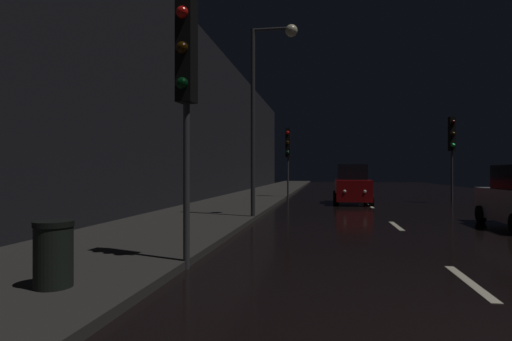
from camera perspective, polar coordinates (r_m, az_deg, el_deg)
name	(u,v)px	position (r m, az deg, el deg)	size (l,w,h in m)	color
ground	(360,198)	(28.75, 14.03, -3.68)	(26.33, 84.00, 0.02)	black
sidewalk_left	(257,196)	(29.04, 0.18, -3.48)	(4.40, 84.00, 0.15)	#33302D
building_facade_left	(207,121)	(26.34, -6.70, 6.77)	(0.80, 63.00, 9.87)	black
lane_centerline	(381,214)	(18.06, 16.75, -5.74)	(0.16, 23.53, 0.01)	beige
traffic_light_near_left	(186,72)	(7.85, -9.58, 13.20)	(0.34, 0.47, 4.93)	#38383A
traffic_light_far_right	(452,141)	(25.52, 25.30, 3.74)	(0.35, 0.48, 4.81)	#38383A
traffic_light_far_left	(288,148)	(27.00, 4.40, 3.14)	(0.31, 0.46, 4.59)	#38383A
streetlamp_overhead	(266,91)	(15.25, 1.32, 10.83)	(1.70, 0.44, 7.03)	#2D2D30
trash_bin_curbside	(53,254)	(6.58, -26.03, -10.23)	(0.55, 0.55, 0.93)	black
car_approaching_headlights	(352,186)	(23.45, 13.03, -2.05)	(1.98, 4.28, 2.16)	maroon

